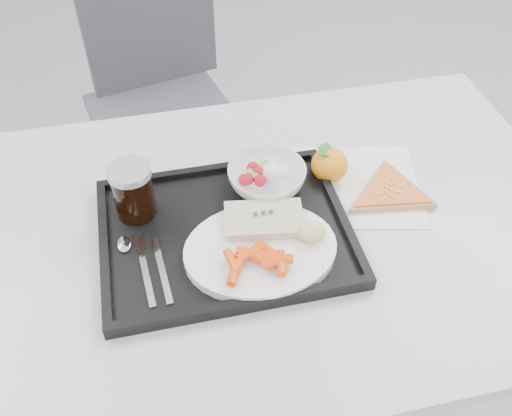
% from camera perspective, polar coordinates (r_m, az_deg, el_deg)
% --- Properties ---
extents(table, '(1.20, 0.80, 0.75)m').
position_cam_1_polar(table, '(1.12, 1.43, -3.91)').
color(table, '#A5A5A7').
rests_on(table, ground).
extents(chair, '(0.50, 0.50, 0.93)m').
position_cam_1_polar(chair, '(1.87, -9.71, 12.41)').
color(chair, '#3D3C45').
rests_on(chair, ground).
extents(tray, '(0.45, 0.35, 0.03)m').
position_cam_1_polar(tray, '(1.05, -3.08, -2.53)').
color(tray, black).
rests_on(tray, table).
extents(dinner_plate, '(0.27, 0.27, 0.02)m').
position_cam_1_polar(dinner_plate, '(1.00, 0.44, -4.25)').
color(dinner_plate, white).
rests_on(dinner_plate, tray).
extents(fish_fillet, '(0.15, 0.11, 0.03)m').
position_cam_1_polar(fish_fillet, '(1.02, 0.80, -1.15)').
color(fish_fillet, beige).
rests_on(fish_fillet, dinner_plate).
extents(bread_roll, '(0.06, 0.06, 0.03)m').
position_cam_1_polar(bread_roll, '(1.00, 5.55, -2.36)').
color(bread_roll, tan).
rests_on(bread_roll, dinner_plate).
extents(salad_bowl, '(0.15, 0.15, 0.05)m').
position_cam_1_polar(salad_bowl, '(1.11, 1.08, 3.06)').
color(salad_bowl, white).
rests_on(salad_bowl, tray).
extents(cola_glass, '(0.08, 0.08, 0.11)m').
position_cam_1_polar(cola_glass, '(1.06, -12.20, 1.74)').
color(cola_glass, black).
rests_on(cola_glass, tray).
extents(cutlery, '(0.09, 0.17, 0.01)m').
position_cam_1_polar(cutlery, '(1.01, -11.28, -5.05)').
color(cutlery, silver).
rests_on(cutlery, tray).
extents(napkin, '(0.30, 0.29, 0.00)m').
position_cam_1_polar(napkin, '(1.16, 9.96, 2.25)').
color(napkin, white).
rests_on(napkin, table).
extents(tangerine, '(0.08, 0.08, 0.07)m').
position_cam_1_polar(tangerine, '(1.15, 7.36, 4.32)').
color(tangerine, orange).
rests_on(tangerine, napkin).
extents(pizza_slice, '(0.26, 0.26, 0.02)m').
position_cam_1_polar(pizza_slice, '(1.15, 13.25, 1.58)').
color(pizza_slice, tan).
rests_on(pizza_slice, napkin).
extents(carrot_pile, '(0.12, 0.09, 0.02)m').
position_cam_1_polar(carrot_pile, '(0.96, 0.11, -5.23)').
color(carrot_pile, '#FC440D').
rests_on(carrot_pile, dinner_plate).
extents(salad_contents, '(0.10, 0.06, 0.03)m').
position_cam_1_polar(salad_contents, '(1.10, 0.91, 3.53)').
color(salad_contents, '#A81020').
rests_on(salad_contents, salad_bowl).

